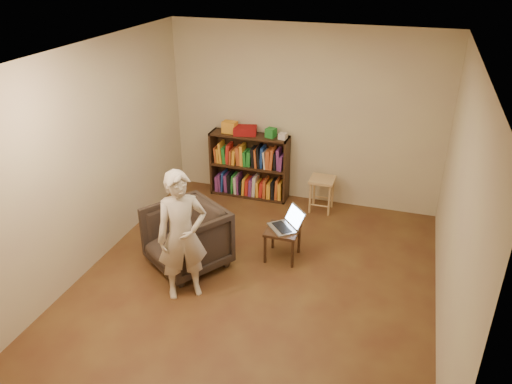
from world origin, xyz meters
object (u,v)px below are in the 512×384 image
(laptop, at_px, (287,224))
(person, at_px, (182,236))
(bookshelf, at_px, (250,169))
(armchair, at_px, (187,238))
(stool, at_px, (322,185))
(side_table, at_px, (283,234))

(laptop, relative_size, person, 0.34)
(bookshelf, relative_size, person, 0.80)
(bookshelf, bearing_deg, armchair, -93.19)
(armchair, distance_m, laptop, 1.23)
(bookshelf, distance_m, laptop, 1.77)
(stool, distance_m, armchair, 2.28)
(armchair, xyz_separation_m, person, (0.21, -0.51, 0.36))
(stool, bearing_deg, laptop, -97.82)
(bookshelf, height_order, laptop, bookshelf)
(armchair, relative_size, side_table, 2.08)
(armchair, bearing_deg, laptop, 60.80)
(stool, xyz_separation_m, laptop, (-0.18, -1.33, 0.05))
(stool, bearing_deg, armchair, -123.91)
(stool, distance_m, person, 2.64)
(person, bearing_deg, side_table, 15.57)
(armchair, bearing_deg, person, -34.40)
(side_table, distance_m, person, 1.38)
(stool, relative_size, armchair, 0.60)
(armchair, distance_m, person, 0.66)
(stool, height_order, armchair, armchair)
(bookshelf, height_order, armchair, bookshelf)
(stool, distance_m, laptop, 1.34)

